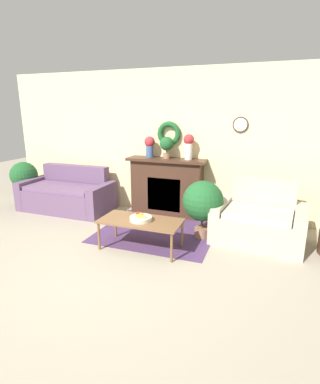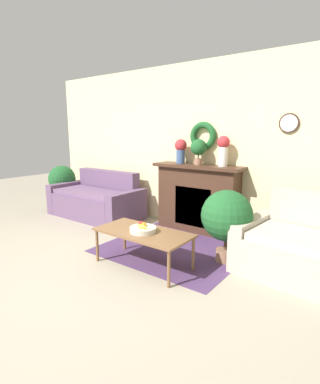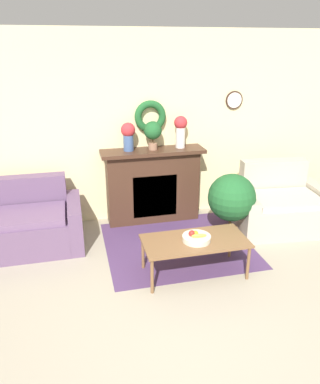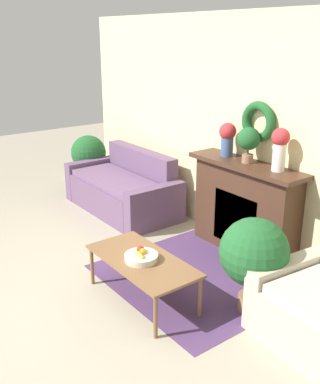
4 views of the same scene
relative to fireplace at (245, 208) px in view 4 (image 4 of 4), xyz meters
name	(u,v)px [view 4 (image 4 of 4)]	position (x,y,z in m)	size (l,w,h in m)	color
ground_plane	(35,325)	(-0.10, -2.55, -0.55)	(16.00, 16.00, 0.00)	#9E937F
floor_rug	(196,277)	(0.14, -0.85, -0.55)	(1.88, 1.68, 0.01)	#4C335B
wall_back	(255,136)	(-0.10, 0.21, 0.80)	(6.80, 0.16, 2.70)	beige
fireplace	(245,208)	(0.00, 0.00, 0.00)	(1.48, 0.41, 1.09)	#42281C
couch_left	(124,190)	(-1.98, -0.40, -0.24)	(1.83, 0.91, 0.86)	#604766
coffee_table	(142,263)	(0.14, -1.54, -0.15)	(1.18, 0.58, 0.44)	brown
fruit_bowl	(141,256)	(0.15, -1.56, -0.08)	(0.32, 0.32, 0.12)	beige
vase_on_mantel_left	(227,137)	(-0.34, 0.01, 0.77)	(0.20, 0.20, 0.39)	#3D5684
vase_on_mantel_right	(280,146)	(0.41, 0.01, 0.81)	(0.19, 0.19, 0.45)	silver
potted_plant_on_mantel	(249,140)	(0.00, -0.01, 0.80)	(0.25, 0.25, 0.40)	#8E664C
potted_plant_floor_by_couch	(89,155)	(-3.11, -0.35, 0.02)	(0.57, 0.57, 0.90)	#8E664C
potted_plant_floor_by_loveseat	(254,254)	(0.89, -0.83, 0.03)	(0.63, 0.63, 0.91)	#8E664C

